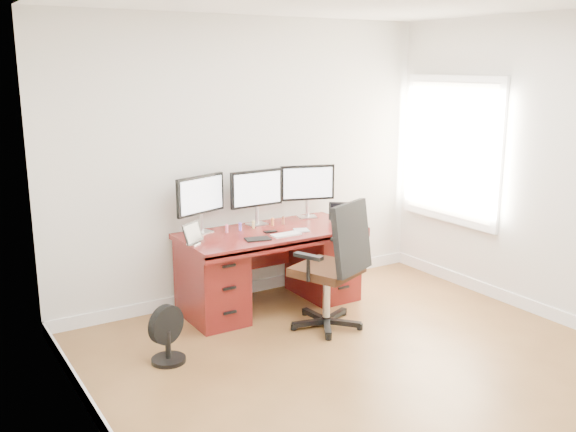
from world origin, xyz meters
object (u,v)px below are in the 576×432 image
keyboard (286,235)px  monitor_center (257,190)px  desk (270,266)px  floor_fan (168,335)px  office_chair (332,287)px

keyboard → monitor_center: bearing=91.6°
desk → monitor_center: (0.00, 0.24, 0.68)m
desk → floor_fan: bearing=-153.9°
office_chair → floor_fan: office_chair is taller
office_chair → monitor_center: monitor_center is taller
desk → keyboard: bearing=-83.0°
floor_fan → keyboard: bearing=-5.6°
floor_fan → desk: bearing=4.5°
desk → office_chair: office_chair is taller
monitor_center → keyboard: monitor_center is taller
office_chair → keyboard: bearing=86.0°
desk → monitor_center: 0.72m
office_chair → monitor_center: (-0.20, 0.97, 0.71)m
office_chair → keyboard: office_chair is taller
monitor_center → keyboard: size_ratio=2.03×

